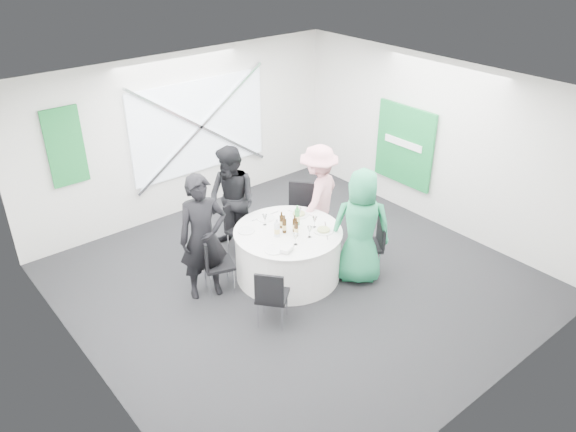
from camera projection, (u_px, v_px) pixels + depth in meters
floor at (297, 281)px, 8.22m from camera, size 6.00×6.00×0.00m
ceiling at (298, 93)px, 6.88m from camera, size 6.00×6.00×0.00m
wall_back at (184, 135)px, 9.58m from camera, size 6.00×0.00×6.00m
wall_front at (495, 300)px, 5.52m from camera, size 6.00×0.00×6.00m
wall_left at (79, 277)px, 5.87m from camera, size 0.00×6.00×6.00m
wall_right at (436, 144)px, 9.22m from camera, size 0.00×6.00×6.00m
window_panel at (200, 126)px, 9.67m from camera, size 2.60×0.03×1.60m
window_brace_a at (201, 127)px, 9.64m from camera, size 2.63×0.05×1.84m
window_brace_b at (201, 127)px, 9.64m from camera, size 2.63×0.05×1.84m
green_banner at (65, 147)px, 8.28m from camera, size 0.55×0.04×1.20m
green_sign at (404, 145)px, 9.69m from camera, size 0.05×1.20×1.40m
banquet_table at (288, 253)px, 8.17m from camera, size 1.56×1.56×0.76m
chair_back at (238, 225)px, 8.68m from camera, size 0.45×0.45×0.84m
chair_back_left at (212, 260)px, 7.75m from camera, size 0.52×0.51×0.89m
chair_back_right at (300, 208)px, 8.98m from camera, size 0.63×0.63×0.98m
chair_front_right at (373, 240)px, 8.17m from camera, size 0.59×0.59×0.94m
chair_front_left at (271, 294)px, 7.10m from camera, size 0.55×0.55×0.86m
person_man_back_left at (203, 238)px, 7.54m from camera, size 0.77×0.62×1.82m
person_man_back at (232, 202)px, 8.55m from camera, size 0.62×0.92×1.74m
person_woman_pink at (318, 196)px, 8.80m from camera, size 1.19×0.90×1.67m
person_woman_green at (361, 227)px, 7.88m from camera, size 0.99×0.98×1.72m
plate_back at (266, 218)px, 8.31m from camera, size 0.27×0.27×0.01m
plate_back_left at (246, 231)px, 7.98m from camera, size 0.25×0.25×0.01m
plate_back_right at (299, 214)px, 8.39m from camera, size 0.28×0.28×0.04m
plate_front_right at (324, 230)px, 7.97m from camera, size 0.28×0.28×0.04m
plate_front_left at (274, 250)px, 7.53m from camera, size 0.27×0.27×0.01m
napkin at (287, 249)px, 7.49m from camera, size 0.22×0.19×0.05m
beer_bottle_a at (284, 226)px, 7.90m from camera, size 0.06×0.06×0.27m
beer_bottle_b at (282, 222)px, 8.02m from camera, size 0.06×0.06×0.25m
beer_bottle_c at (295, 225)px, 7.93m from camera, size 0.06×0.06×0.25m
beer_bottle_d at (296, 229)px, 7.82m from camera, size 0.06×0.06×0.27m
green_water_bottle at (297, 217)px, 8.09m from camera, size 0.08×0.08×0.31m
clear_water_bottle at (277, 230)px, 7.81m from camera, size 0.08×0.08×0.27m
wine_glass_a at (299, 211)px, 8.25m from camera, size 0.07×0.07×0.17m
wine_glass_b at (315, 220)px, 8.02m from camera, size 0.07×0.07×0.17m
wine_glass_c at (296, 237)px, 7.60m from camera, size 0.07×0.07×0.17m
wine_glass_d at (265, 217)px, 8.08m from camera, size 0.07×0.07×0.17m
wine_glass_e at (310, 229)px, 7.78m from camera, size 0.07×0.07×0.17m
fork_a at (327, 237)px, 7.83m from camera, size 0.11×0.12×0.01m
knife_a at (325, 224)px, 8.15m from camera, size 0.10×0.13×0.01m
fork_b at (275, 213)px, 8.46m from camera, size 0.15×0.02×0.01m
knife_b at (256, 220)px, 8.27m from camera, size 0.15×0.02×0.01m
fork_c at (312, 216)px, 8.38m from camera, size 0.08×0.14×0.01m
knife_c at (292, 212)px, 8.49m from camera, size 0.08×0.14×0.01m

